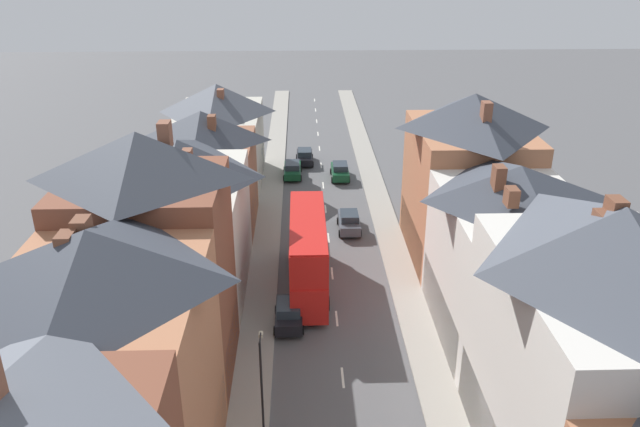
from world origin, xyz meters
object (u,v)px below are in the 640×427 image
(double_decker_bus_lead, at_px, (308,252))
(car_parked_right_a, at_px, (292,169))
(car_near_blue, at_px, (340,171))
(street_lamp, at_px, (262,379))
(car_near_silver, at_px, (289,313))
(car_mid_black, at_px, (305,156))
(car_parked_left_a, at_px, (349,221))

(double_decker_bus_lead, bearing_deg, car_parked_right_a, 93.28)
(car_near_blue, relative_size, street_lamp, 0.75)
(car_near_silver, xyz_separation_m, street_lamp, (-1.15, -9.46, 2.40))
(car_near_blue, distance_m, car_near_silver, 26.93)
(double_decker_bus_lead, xyz_separation_m, street_lamp, (-2.44, -14.13, 0.43))
(double_decker_bus_lead, distance_m, car_near_blue, 22.20)
(car_near_blue, bearing_deg, car_parked_right_a, 172.10)
(double_decker_bus_lead, relative_size, street_lamp, 1.96)
(car_mid_black, bearing_deg, car_parked_left_a, -78.30)
(car_near_silver, bearing_deg, car_near_blue, 79.52)
(car_parked_left_a, bearing_deg, double_decker_bus_lead, -111.23)
(car_near_silver, distance_m, car_parked_left_a, 14.79)
(car_mid_black, xyz_separation_m, street_lamp, (-2.45, -40.81, 2.42))
(car_near_silver, bearing_deg, car_mid_black, 87.63)
(car_near_silver, height_order, street_lamp, street_lamp)
(car_parked_left_a, relative_size, car_mid_black, 0.99)
(street_lamp, bearing_deg, car_near_silver, 83.07)
(car_near_silver, distance_m, street_lamp, 9.83)
(double_decker_bus_lead, height_order, car_parked_left_a, double_decker_bus_lead)
(car_near_blue, height_order, car_near_silver, car_near_blue)
(double_decker_bus_lead, height_order, car_near_silver, double_decker_bus_lead)
(car_mid_black, distance_m, street_lamp, 40.96)
(car_parked_left_a, bearing_deg, car_near_blue, 90.00)
(double_decker_bus_lead, relative_size, car_near_silver, 2.83)
(street_lamp, bearing_deg, car_parked_left_a, 75.52)
(double_decker_bus_lead, height_order, street_lamp, street_lamp)
(car_near_silver, distance_m, car_parked_right_a, 27.16)
(car_near_blue, distance_m, car_parked_right_a, 4.95)
(car_near_blue, bearing_deg, car_mid_black, 126.51)
(car_mid_black, relative_size, street_lamp, 0.74)
(car_near_silver, relative_size, car_mid_black, 0.93)
(car_parked_left_a, height_order, car_parked_right_a, car_parked_left_a)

